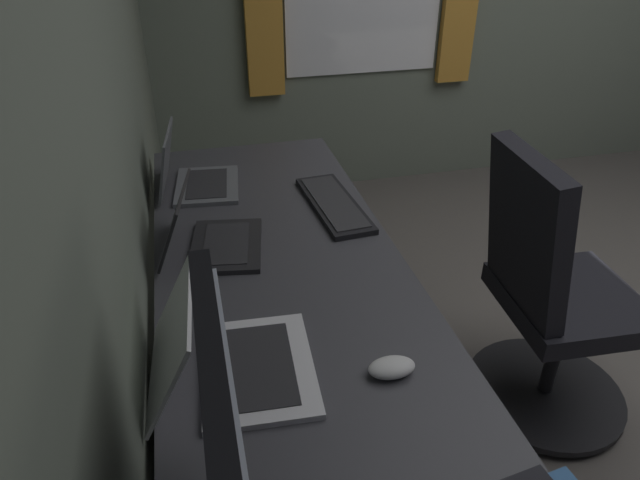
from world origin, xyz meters
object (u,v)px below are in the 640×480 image
object	(u,v)px
office_chair	(549,304)
mouse_main	(392,367)
laptop_center	(191,175)
laptop_leftmost	(206,235)
laptop_left	(224,357)
keyboard_main	(334,204)
drawer_pedestal	(305,475)

from	to	relation	value
office_chair	mouse_main	bearing A→B (deg)	120.70
laptop_center	office_chair	bearing A→B (deg)	-118.25
laptop_leftmost	mouse_main	bearing A→B (deg)	-150.30
laptop_leftmost	laptop_left	size ratio (longest dim) A/B	0.89
laptop_center	keyboard_main	world-z (taller)	laptop_center
drawer_pedestal	laptop_center	distance (m)	1.05
mouse_main	keyboard_main	bearing A→B (deg)	-5.87
drawer_pedestal	keyboard_main	xyz separation A→B (m)	(0.69, -0.26, 0.39)
drawer_pedestal	laptop_leftmost	bearing A→B (deg)	17.27
drawer_pedestal	keyboard_main	distance (m)	0.83
laptop_center	office_chair	size ratio (longest dim) A/B	0.33
laptop_leftmost	keyboard_main	distance (m)	0.45
office_chair	laptop_leftmost	bearing A→B (deg)	80.73
drawer_pedestal	laptop_leftmost	distance (m)	0.70
drawer_pedestal	mouse_main	world-z (taller)	mouse_main
laptop_leftmost	office_chair	distance (m)	1.13
laptop_leftmost	office_chair	size ratio (longest dim) A/B	0.34
laptop_leftmost	laptop_center	world-z (taller)	laptop_center
laptop_left	keyboard_main	world-z (taller)	laptop_left
laptop_left	laptop_center	bearing A→B (deg)	1.18
laptop_center	drawer_pedestal	bearing A→B (deg)	-168.87
keyboard_main	mouse_main	world-z (taller)	mouse_main
laptop_left	mouse_main	distance (m)	0.36
mouse_main	drawer_pedestal	bearing A→B (deg)	67.82
keyboard_main	office_chair	size ratio (longest dim) A/B	0.44
mouse_main	office_chair	size ratio (longest dim) A/B	0.11
laptop_center	mouse_main	bearing A→B (deg)	-160.23
drawer_pedestal	laptop_center	xyz separation A→B (m)	(0.94, 0.19, 0.43)
drawer_pedestal	laptop_left	distance (m)	0.46
drawer_pedestal	laptop_left	xyz separation A→B (m)	(0.01, 0.17, 0.43)
laptop_leftmost	keyboard_main	world-z (taller)	laptop_leftmost
mouse_main	laptop_leftmost	bearing A→B (deg)	29.70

